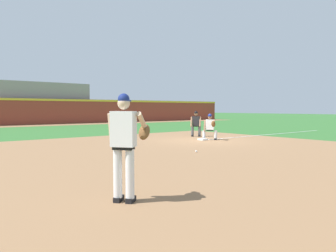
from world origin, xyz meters
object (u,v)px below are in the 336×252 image
object	(u,v)px
baseball	(196,151)
pitcher	(125,141)
first_base_bag	(203,139)
umpire	(196,123)
first_baseman	(210,126)

from	to	relation	value
baseball	pitcher	distance (m)	6.67
first_base_bag	baseball	distance (m)	4.61
first_base_bag	umpire	xyz separation A→B (m)	(1.23, 1.80, 0.75)
first_baseman	baseball	bearing A→B (deg)	-141.89
first_base_bag	umpire	size ratio (longest dim) A/B	0.26
first_base_bag	baseball	world-z (taller)	first_base_bag
pitcher	first_baseman	size ratio (longest dim) A/B	1.39
umpire	first_baseman	bearing A→B (deg)	-113.39
baseball	first_base_bag	bearing A→B (deg)	42.31
first_base_bag	first_baseman	distance (m)	0.81
baseball	umpire	bearing A→B (deg)	46.56
baseball	umpire	xyz separation A→B (m)	(4.64, 4.90, 0.76)
baseball	pitcher	size ratio (longest dim) A/B	0.04
pitcher	first_baseman	distance (m)	11.44
first_baseman	umpire	bearing A→B (deg)	66.61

